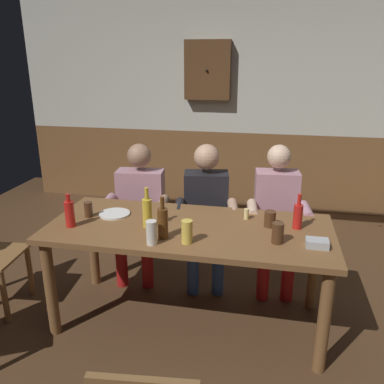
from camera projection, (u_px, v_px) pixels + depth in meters
The scene contains 20 objects.
ground_plane at pixel (186, 327), 2.98m from camera, with size 6.60×6.60×0.00m, color #4C331E.
back_wall_upper at pixel (233, 63), 4.89m from camera, with size 5.50×0.12×1.69m, color beige.
back_wall_wainscot at pixel (229, 169), 5.32m from camera, with size 5.50×0.12×0.99m, color brown.
dining_table at pixel (189, 239), 2.86m from camera, with size 2.00×0.86×0.77m.
person_0 at pixel (139, 204), 3.58m from camera, with size 0.58×0.55×1.19m.
person_1 at pixel (206, 208), 3.46m from camera, with size 0.56×0.58×1.21m.
person_2 at pixel (276, 212), 3.35m from camera, with size 0.53×0.54×1.23m.
table_candle at pixel (246, 214), 2.94m from camera, with size 0.04×0.04×0.08m, color #F9E08C.
condiment_caddy at pixel (317, 243), 2.51m from camera, with size 0.14×0.10×0.05m, color #B2B7BC.
plate_0 at pixel (115, 214), 3.03m from camera, with size 0.23×0.23×0.01m, color white.
bottle_0 at pixel (163, 222), 2.61m from camera, with size 0.07×0.07×0.29m.
bottle_1 at pixel (70, 213), 2.79m from camera, with size 0.07×0.07×0.24m.
bottle_2 at pixel (147, 212), 2.78m from camera, with size 0.07×0.07×0.29m.
bottle_3 at pixel (298, 215), 2.76m from camera, with size 0.06×0.06×0.25m.
pint_glass_0 at pixel (152, 233), 2.53m from camera, with size 0.07×0.07×0.16m, color white.
pint_glass_1 at pixel (270, 219), 2.80m from camera, with size 0.08×0.08×0.11m, color #4C2D19.
pint_glass_2 at pixel (88, 209), 2.97m from camera, with size 0.06×0.06×0.12m, color #4C2D19.
pint_glass_3 at pixel (278, 233), 2.55m from camera, with size 0.08×0.08×0.14m, color #4C2D19.
pint_glass_4 at pixel (187, 232), 2.55m from camera, with size 0.07×0.07×0.15m, color #E5C64C.
wall_dart_cabinet at pixel (208, 70), 4.85m from camera, with size 0.56×0.15×0.70m.
Camera 1 is at (0.54, -2.44, 1.91)m, focal length 37.41 mm.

